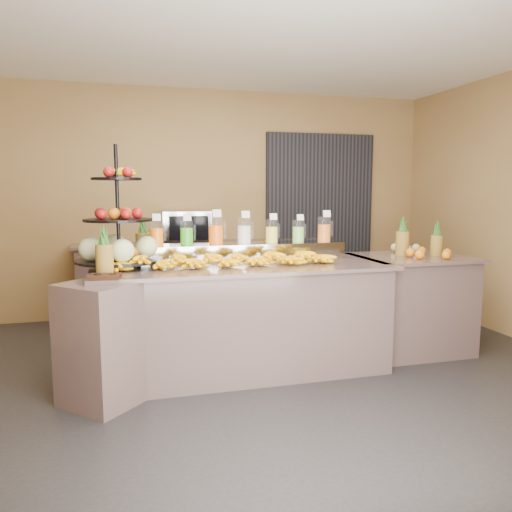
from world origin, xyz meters
name	(u,v)px	position (x,y,z in m)	size (l,w,h in m)	color
ground	(252,382)	(0.00, 0.00, 0.00)	(6.00, 6.00, 0.00)	black
room_envelope	(249,156)	(0.19, 0.79, 1.88)	(6.04, 5.02, 2.82)	olive
buffet_counter	(231,319)	(-0.12, 0.26, 0.47)	(2.75, 1.25, 0.93)	#896863
right_counter	(410,303)	(1.70, 0.40, 0.47)	(1.08, 0.88, 0.93)	#896863
back_ledge	(205,279)	(0.00, 2.25, 0.47)	(3.10, 0.55, 0.93)	#896863
pitcher_tray	(244,251)	(0.08, 0.58, 1.01)	(1.85, 0.30, 0.15)	gray
juice_pitcher_orange_a	(157,235)	(-0.70, 0.58, 1.18)	(0.12, 0.12, 0.29)	silver
juice_pitcher_green	(187,234)	(-0.44, 0.58, 1.18)	(0.12, 0.12, 0.28)	silver
juice_pitcher_orange_b	(216,232)	(-0.18, 0.58, 1.19)	(0.13, 0.14, 0.32)	silver
juice_pitcher_milk	(244,232)	(0.08, 0.58, 1.18)	(0.13, 0.13, 0.31)	silver
juice_pitcher_lemon	(272,232)	(0.34, 0.58, 1.17)	(0.12, 0.12, 0.28)	silver
juice_pitcher_lime	(298,232)	(0.60, 0.58, 1.17)	(0.11, 0.11, 0.27)	silver
juice_pitcher_orange_c	(324,230)	(0.86, 0.58, 1.18)	(0.13, 0.13, 0.30)	silver
banana_heap	(224,258)	(-0.17, 0.23, 1.00)	(1.92, 0.17, 0.16)	#F3AF0C
fruit_stand	(125,237)	(-0.96, 0.43, 1.18)	(0.83, 0.83, 0.99)	black
condiment_caddy	(105,276)	(-1.11, -0.12, 0.95)	(0.21, 0.16, 0.03)	black
pineapple_left_a	(105,255)	(-1.12, 0.09, 1.07)	(0.13, 0.13, 0.38)	brown
pineapple_left_b	(143,243)	(-0.80, 0.78, 1.08)	(0.13, 0.13, 0.41)	brown
right_fruit_pile	(423,249)	(1.79, 0.35, 1.00)	(0.44, 0.42, 0.23)	brown
oven_warmer	(186,227)	(-0.22, 2.25, 1.12)	(0.57, 0.40, 0.38)	gray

